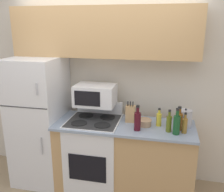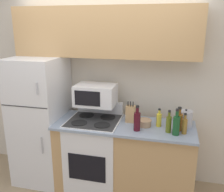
{
  "view_description": "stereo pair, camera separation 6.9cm",
  "coord_description": "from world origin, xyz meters",
  "px_view_note": "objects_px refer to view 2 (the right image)",
  "views": [
    {
      "loc": [
        0.78,
        -2.5,
        2.1
      ],
      "look_at": [
        0.17,
        0.28,
        1.28
      ],
      "focal_mm": 40.0,
      "sensor_mm": 36.0,
      "label": 1
    },
    {
      "loc": [
        0.85,
        -2.48,
        2.1
      ],
      "look_at": [
        0.17,
        0.28,
        1.28
      ],
      "focal_mm": 40.0,
      "sensor_mm": 36.0,
      "label": 2
    }
  ],
  "objects_px": {
    "bottle_olive_oil": "(169,124)",
    "bottle_wine_red": "(137,121)",
    "microwave": "(96,95)",
    "bottle_cooking_spray": "(159,119)",
    "bowl": "(144,123)",
    "kettle": "(185,119)",
    "bottle_vinegar": "(185,126)",
    "bottle_wine_green": "(176,125)",
    "refrigerator": "(41,120)",
    "knife_block": "(130,114)",
    "stove": "(95,153)",
    "bottle_whiskey": "(179,121)"
  },
  "relations": [
    {
      "from": "bottle_olive_oil",
      "to": "bottle_wine_red",
      "type": "height_order",
      "value": "bottle_wine_red"
    },
    {
      "from": "microwave",
      "to": "bottle_cooking_spray",
      "type": "xyz_separation_m",
      "value": [
        0.81,
        -0.09,
        -0.22
      ]
    },
    {
      "from": "bowl",
      "to": "kettle",
      "type": "xyz_separation_m",
      "value": [
        0.47,
        0.08,
        0.06
      ]
    },
    {
      "from": "bottle_wine_red",
      "to": "kettle",
      "type": "distance_m",
      "value": 0.58
    },
    {
      "from": "bottle_wine_red",
      "to": "bottle_vinegar",
      "type": "bearing_deg",
      "value": 4.31
    },
    {
      "from": "bottle_olive_oil",
      "to": "bottle_wine_green",
      "type": "relative_size",
      "value": 0.87
    },
    {
      "from": "bottle_cooking_spray",
      "to": "bottle_vinegar",
      "type": "height_order",
      "value": "bottle_vinegar"
    },
    {
      "from": "refrigerator",
      "to": "knife_block",
      "type": "xyz_separation_m",
      "value": [
        1.22,
        0.02,
        0.19
      ]
    },
    {
      "from": "bowl",
      "to": "refrigerator",
      "type": "bearing_deg",
      "value": 177.46
    },
    {
      "from": "bottle_wine_red",
      "to": "kettle",
      "type": "xyz_separation_m",
      "value": [
        0.54,
        0.23,
        -0.02
      ]
    },
    {
      "from": "refrigerator",
      "to": "bowl",
      "type": "height_order",
      "value": "refrigerator"
    },
    {
      "from": "bottle_cooking_spray",
      "to": "kettle",
      "type": "height_order",
      "value": "kettle"
    },
    {
      "from": "bottle_wine_green",
      "to": "bottle_wine_red",
      "type": "xyz_separation_m",
      "value": [
        -0.43,
        0.01,
        0.0
      ]
    },
    {
      "from": "refrigerator",
      "to": "microwave",
      "type": "height_order",
      "value": "refrigerator"
    },
    {
      "from": "bottle_wine_green",
      "to": "bottle_olive_oil",
      "type": "bearing_deg",
      "value": 149.34
    },
    {
      "from": "stove",
      "to": "bowl",
      "type": "relative_size",
      "value": 6.35
    },
    {
      "from": "stove",
      "to": "bottle_wine_red",
      "type": "bearing_deg",
      "value": -15.17
    },
    {
      "from": "bottle_cooking_spray",
      "to": "bowl",
      "type": "bearing_deg",
      "value": -169.76
    },
    {
      "from": "microwave",
      "to": "bottle_whiskey",
      "type": "distance_m",
      "value": 1.06
    },
    {
      "from": "bottle_vinegar",
      "to": "bottle_cooking_spray",
      "type": "bearing_deg",
      "value": 153.46
    },
    {
      "from": "microwave",
      "to": "kettle",
      "type": "relative_size",
      "value": 2.22
    },
    {
      "from": "refrigerator",
      "to": "stove",
      "type": "height_order",
      "value": "refrigerator"
    },
    {
      "from": "stove",
      "to": "bottle_cooking_spray",
      "type": "distance_m",
      "value": 0.96
    },
    {
      "from": "bottle_whiskey",
      "to": "bottle_vinegar",
      "type": "distance_m",
      "value": 0.1
    },
    {
      "from": "kettle",
      "to": "bowl",
      "type": "bearing_deg",
      "value": -170.79
    },
    {
      "from": "bottle_wine_red",
      "to": "bottle_whiskey",
      "type": "relative_size",
      "value": 1.07
    },
    {
      "from": "kettle",
      "to": "knife_block",
      "type": "bearing_deg",
      "value": 179.16
    },
    {
      "from": "microwave",
      "to": "refrigerator",
      "type": "bearing_deg",
      "value": -175.71
    },
    {
      "from": "bottle_wine_green",
      "to": "bottle_whiskey",
      "type": "xyz_separation_m",
      "value": [
        0.03,
        0.13,
        -0.01
      ]
    },
    {
      "from": "stove",
      "to": "bottle_cooking_spray",
      "type": "xyz_separation_m",
      "value": [
        0.8,
        0.03,
        0.53
      ]
    },
    {
      "from": "stove",
      "to": "bowl",
      "type": "height_order",
      "value": "stove"
    },
    {
      "from": "stove",
      "to": "bottle_cooking_spray",
      "type": "bearing_deg",
      "value": 2.18
    },
    {
      "from": "bottle_whiskey",
      "to": "kettle",
      "type": "relative_size",
      "value": 1.24
    },
    {
      "from": "bottle_cooking_spray",
      "to": "bottle_whiskey",
      "type": "height_order",
      "value": "bottle_whiskey"
    },
    {
      "from": "knife_block",
      "to": "bottle_vinegar",
      "type": "height_order",
      "value": "knife_block"
    },
    {
      "from": "refrigerator",
      "to": "knife_block",
      "type": "distance_m",
      "value": 1.24
    },
    {
      "from": "bottle_olive_oil",
      "to": "bottle_wine_green",
      "type": "bearing_deg",
      "value": -30.66
    },
    {
      "from": "refrigerator",
      "to": "stove",
      "type": "xyz_separation_m",
      "value": [
        0.77,
        -0.06,
        -0.36
      ]
    },
    {
      "from": "stove",
      "to": "refrigerator",
      "type": "bearing_deg",
      "value": 175.4
    },
    {
      "from": "knife_block",
      "to": "bottle_wine_green",
      "type": "height_order",
      "value": "bottle_wine_green"
    },
    {
      "from": "bowl",
      "to": "bottle_wine_red",
      "type": "relative_size",
      "value": 0.58
    },
    {
      "from": "refrigerator",
      "to": "bottle_whiskey",
      "type": "distance_m",
      "value": 1.81
    },
    {
      "from": "refrigerator",
      "to": "bottle_olive_oil",
      "type": "bearing_deg",
      "value": -6.03
    },
    {
      "from": "bottle_wine_red",
      "to": "bottle_cooking_spray",
      "type": "bearing_deg",
      "value": 37.95
    },
    {
      "from": "bottle_wine_red",
      "to": "kettle",
      "type": "relative_size",
      "value": 1.33
    },
    {
      "from": "bottle_vinegar",
      "to": "bowl",
      "type": "bearing_deg",
      "value": 166.03
    },
    {
      "from": "bottle_wine_green",
      "to": "bottle_vinegar",
      "type": "height_order",
      "value": "bottle_wine_green"
    },
    {
      "from": "bottle_vinegar",
      "to": "bottle_whiskey",
      "type": "bearing_deg",
      "value": 129.5
    },
    {
      "from": "microwave",
      "to": "bottle_whiskey",
      "type": "bearing_deg",
      "value": -8.66
    },
    {
      "from": "bottle_cooking_spray",
      "to": "knife_block",
      "type": "bearing_deg",
      "value": 171.0
    }
  ]
}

